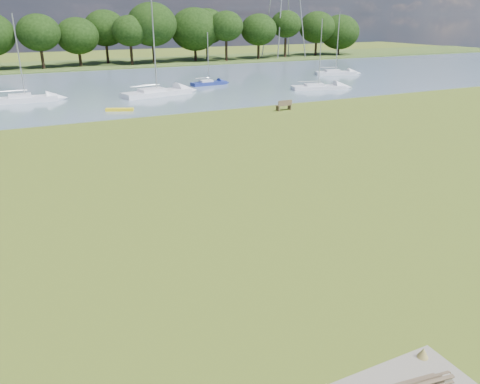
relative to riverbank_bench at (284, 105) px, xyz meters
name	(u,v)px	position (x,y,z in m)	size (l,w,h in m)	color
ground	(197,207)	(-16.40, -19.14, -0.51)	(220.00, 220.00, 0.00)	brown
river	(75,90)	(-16.40, 22.86, -0.51)	(220.00, 40.00, 0.10)	slate
far_bank	(51,67)	(-16.40, 52.86, -0.51)	(220.00, 20.00, 0.40)	#4C6626
riverbank_bench	(284,105)	(0.00, 0.00, 0.00)	(1.68, 0.65, 1.01)	brown
kayak	(120,110)	(-14.49, 6.48, -0.33)	(2.63, 0.61, 0.26)	yellow
tree_line	(34,31)	(-18.66, 48.86, 5.67)	(137.67, 8.57, 10.37)	black
sailboat_0	(25,97)	(-22.41, 15.79, 0.07)	(6.34, 1.92, 8.80)	silver
sailboat_1	(156,91)	(-8.74, 13.62, 0.07)	(8.29, 3.87, 10.24)	silver
sailboat_2	(335,72)	(21.59, 20.80, 0.04)	(6.35, 3.58, 9.08)	silver
sailboat_3	(318,86)	(10.63, 9.65, -0.04)	(6.82, 3.55, 8.22)	silver
sailboat_7	(208,82)	(-0.15, 18.97, -0.04)	(4.88, 1.89, 6.57)	navy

